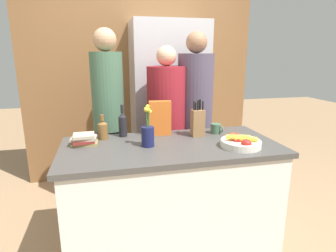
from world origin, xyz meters
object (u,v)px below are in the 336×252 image
object	(u,v)px
refrigerator	(168,106)
flower_vase	(148,134)
person_in_blue	(166,121)
coffee_mug	(216,129)
book_stack	(84,139)
cereal_box	(160,118)
person_in_red_tee	(195,111)
person_at_sink	(109,112)
knife_block	(198,122)
bottle_oil	(123,124)
bottle_vinegar	(103,129)
fruit_bowl	(240,142)

from	to	relation	value
refrigerator	flower_vase	xyz separation A→B (m)	(-0.45, -1.24, 0.03)
person_in_blue	refrigerator	bearing A→B (deg)	57.12
coffee_mug	book_stack	size ratio (longest dim) A/B	0.57
cereal_box	person_in_red_tee	size ratio (longest dim) A/B	0.16
person_at_sink	person_in_blue	world-z (taller)	person_at_sink
person_in_blue	person_at_sink	bearing A→B (deg)	160.59
person_at_sink	knife_block	bearing A→B (deg)	-48.55
bottle_oil	person_at_sink	size ratio (longest dim) A/B	0.15
refrigerator	person_at_sink	distance (m)	0.91
book_stack	bottle_vinegar	bearing A→B (deg)	39.44
person_at_sink	person_in_red_tee	bearing A→B (deg)	-13.46
refrigerator	bottle_vinegar	size ratio (longest dim) A/B	9.44
refrigerator	cereal_box	xyz separation A→B (m)	(-0.30, -0.97, 0.08)
fruit_bowl	person_in_blue	world-z (taller)	person_in_blue
knife_block	bottle_vinegar	distance (m)	0.78
fruit_bowl	refrigerator	bearing A→B (deg)	98.55
fruit_bowl	knife_block	xyz separation A→B (m)	(-0.21, 0.34, 0.08)
cereal_box	fruit_bowl	bearing A→B (deg)	-40.96
bottle_oil	knife_block	bearing A→B (deg)	-12.06
bottle_vinegar	book_stack	bearing A→B (deg)	-140.56
book_stack	person_in_red_tee	world-z (taller)	person_in_red_tee
refrigerator	fruit_bowl	xyz separation A→B (m)	(0.21, -1.41, -0.03)
flower_vase	person_in_red_tee	xyz separation A→B (m)	(0.59, 0.68, 0.01)
refrigerator	cereal_box	distance (m)	1.02
flower_vase	bottle_oil	world-z (taller)	flower_vase
cereal_box	person_in_red_tee	bearing A→B (deg)	42.08
coffee_mug	person_at_sink	xyz separation A→B (m)	(-0.89, 0.47, 0.09)
cereal_box	person_at_sink	bearing A→B (deg)	135.18
flower_vase	cereal_box	distance (m)	0.32
person_at_sink	person_in_red_tee	distance (m)	0.86
refrigerator	bottle_vinegar	world-z (taller)	refrigerator
person_in_red_tee	flower_vase	bearing A→B (deg)	-152.30
flower_vase	person_at_sink	size ratio (longest dim) A/B	0.18
fruit_bowl	bottle_vinegar	size ratio (longest dim) A/B	1.47
flower_vase	person_at_sink	world-z (taller)	person_at_sink
person_in_red_tee	cereal_box	bearing A→B (deg)	-158.97
bottle_oil	person_in_blue	xyz separation A→B (m)	(0.46, 0.36, -0.08)
refrigerator	bottle_oil	world-z (taller)	refrigerator
flower_vase	coffee_mug	world-z (taller)	flower_vase
coffee_mug	book_stack	xyz separation A→B (m)	(-1.10, -0.07, -0.00)
fruit_bowl	bottle_oil	world-z (taller)	bottle_oil
book_stack	person_at_sink	bearing A→B (deg)	69.37
knife_block	bottle_vinegar	size ratio (longest dim) A/B	1.51
refrigerator	person_in_red_tee	world-z (taller)	refrigerator
fruit_bowl	bottle_oil	bearing A→B (deg)	150.02
book_stack	person_in_blue	world-z (taller)	person_in_blue
coffee_mug	person_at_sink	size ratio (longest dim) A/B	0.06
bottle_vinegar	refrigerator	bearing A→B (deg)	51.80
fruit_bowl	person_in_red_tee	world-z (taller)	person_in_red_tee
flower_vase	coffee_mug	distance (m)	0.67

